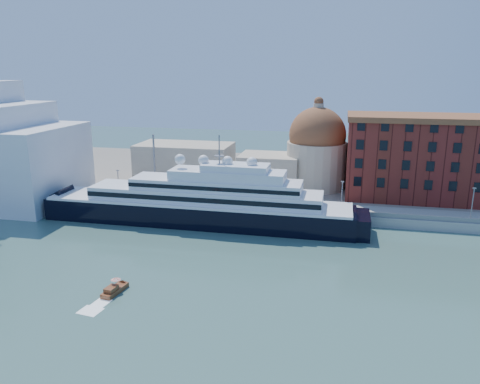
# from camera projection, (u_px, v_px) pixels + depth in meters

# --- Properties ---
(ground) EXTENTS (400.00, 400.00, 0.00)m
(ground) POSITION_uv_depth(u_px,v_px,m) (187.00, 260.00, 94.48)
(ground) COLOR #33584F
(ground) RESTS_ON ground
(quay) EXTENTS (180.00, 10.00, 2.50)m
(quay) POSITION_uv_depth(u_px,v_px,m) (227.00, 207.00, 126.24)
(quay) COLOR gray
(quay) RESTS_ON ground
(land) EXTENTS (260.00, 72.00, 2.00)m
(land) POSITION_uv_depth(u_px,v_px,m) (255.00, 175.00, 164.99)
(land) COLOR slate
(land) RESTS_ON ground
(quay_fence) EXTENTS (180.00, 0.10, 1.20)m
(quay_fence) POSITION_uv_depth(u_px,v_px,m) (223.00, 205.00, 121.52)
(quay_fence) COLOR slate
(quay_fence) RESTS_ON quay
(superyacht) EXTENTS (87.34, 12.11, 26.10)m
(superyacht) POSITION_uv_depth(u_px,v_px,m) (188.00, 205.00, 116.56)
(superyacht) COLOR black
(superyacht) RESTS_ON ground
(service_barge) EXTENTS (12.11, 4.18, 2.71)m
(service_barge) POSITION_uv_depth(u_px,v_px,m) (46.00, 211.00, 124.37)
(service_barge) COLOR white
(service_barge) RESTS_ON ground
(water_taxi) EXTENTS (2.71, 6.00, 2.75)m
(water_taxi) POSITION_uv_depth(u_px,v_px,m) (114.00, 289.00, 80.72)
(water_taxi) COLOR maroon
(water_taxi) RESTS_ON ground
(warehouse) EXTENTS (43.00, 19.00, 23.25)m
(warehouse) POSITION_uv_depth(u_px,v_px,m) (425.00, 157.00, 129.22)
(warehouse) COLOR maroon
(warehouse) RESTS_ON land
(church) EXTENTS (66.00, 18.00, 25.50)m
(church) POSITION_uv_depth(u_px,v_px,m) (265.00, 157.00, 144.80)
(church) COLOR beige
(church) RESTS_ON land
(lamp_posts) EXTENTS (120.80, 2.40, 18.00)m
(lamp_posts) POSITION_uv_depth(u_px,v_px,m) (180.00, 175.00, 125.01)
(lamp_posts) COLOR slate
(lamp_posts) RESTS_ON quay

